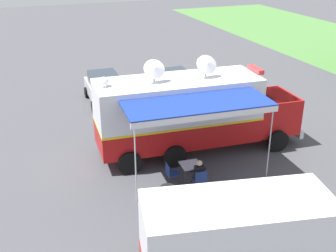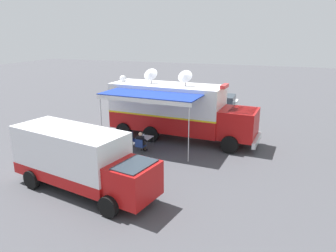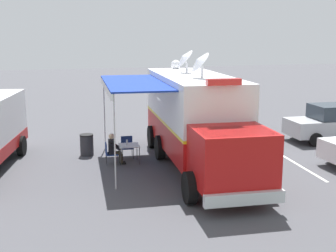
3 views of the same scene
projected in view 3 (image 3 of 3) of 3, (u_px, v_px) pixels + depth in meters
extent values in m
plane|color=#47474C|center=(192.00, 161.00, 18.15)|extent=(100.00, 100.00, 0.00)
cube|color=silver|center=(295.00, 163.00, 17.85)|extent=(0.42, 4.80, 0.01)
cube|color=#B71414|center=(193.00, 133.00, 17.91)|extent=(2.95, 7.34, 1.10)
cube|color=white|center=(193.00, 99.00, 17.63)|extent=(2.95, 7.34, 1.70)
cube|color=yellow|center=(193.00, 120.00, 17.80)|extent=(2.97, 7.36, 0.10)
cube|color=#B71414|center=(232.00, 157.00, 13.39)|extent=(2.43, 2.24, 1.70)
cube|color=#28333D|center=(235.00, 143.00, 13.10)|extent=(2.24, 1.60, 0.70)
cube|color=silver|center=(244.00, 199.00, 12.49)|extent=(2.38, 0.35, 0.36)
cylinder|color=black|center=(267.00, 182.00, 14.02)|extent=(0.36, 1.02, 1.00)
cylinder|color=black|center=(190.00, 188.00, 13.53)|extent=(0.36, 1.02, 1.00)
cylinder|color=black|center=(218.00, 144.00, 18.81)|extent=(0.36, 1.02, 1.00)
cylinder|color=black|center=(160.00, 147.00, 18.32)|extent=(0.36, 1.02, 1.00)
cylinder|color=black|center=(205.00, 134.00, 20.71)|extent=(0.36, 1.02, 1.00)
cylinder|color=black|center=(152.00, 137.00, 20.22)|extent=(0.36, 1.02, 1.00)
cube|color=white|center=(193.00, 76.00, 17.44)|extent=(2.95, 7.34, 0.10)
cube|color=red|center=(224.00, 82.00, 13.86)|extent=(1.12, 0.35, 0.20)
cylinder|color=silver|center=(187.00, 67.00, 18.42)|extent=(0.10, 0.10, 0.45)
cone|color=silver|center=(183.00, 57.00, 18.31)|extent=(0.77, 0.94, 0.81)
cylinder|color=silver|center=(202.00, 72.00, 16.18)|extent=(0.10, 0.10, 0.45)
cone|color=silver|center=(198.00, 61.00, 16.07)|extent=(0.77, 0.94, 0.81)
sphere|color=white|center=(176.00, 65.00, 20.47)|extent=(0.44, 0.44, 0.44)
cube|color=#193399|center=(134.00, 83.00, 17.03)|extent=(2.56, 5.89, 0.06)
cube|color=white|center=(106.00, 87.00, 16.85)|extent=(0.44, 5.75, 0.24)
cylinder|color=silver|center=(115.00, 142.00, 14.54)|extent=(0.05, 0.05, 3.25)
cylinder|color=silver|center=(104.00, 113.00, 19.78)|extent=(0.05, 0.05, 3.25)
cube|color=silver|center=(129.00, 145.00, 17.78)|extent=(0.85, 0.85, 0.03)
cylinder|color=#333338|center=(139.00, 156.00, 17.57)|extent=(0.03, 0.03, 0.70)
cylinder|color=#333338|center=(121.00, 157.00, 17.43)|extent=(0.03, 0.03, 0.70)
cylinder|color=#333338|center=(137.00, 151.00, 18.28)|extent=(0.03, 0.03, 0.70)
cylinder|color=#333338|center=(119.00, 152.00, 18.14)|extent=(0.03, 0.03, 0.70)
cylinder|color=silver|center=(127.00, 143.00, 17.76)|extent=(0.07, 0.07, 0.20)
cylinder|color=white|center=(127.00, 140.00, 17.73)|extent=(0.04, 0.04, 0.02)
cube|color=navy|center=(112.00, 154.00, 17.61)|extent=(0.51, 0.51, 0.04)
cube|color=navy|center=(106.00, 149.00, 17.52)|extent=(0.07, 0.48, 0.44)
cylinder|color=#333338|center=(117.00, 157.00, 17.91)|extent=(0.02, 0.02, 0.42)
cylinder|color=#333338|center=(118.00, 160.00, 17.49)|extent=(0.02, 0.02, 0.42)
cylinder|color=#333338|center=(106.00, 158.00, 17.83)|extent=(0.02, 0.02, 0.42)
cylinder|color=#333338|center=(107.00, 161.00, 17.40)|extent=(0.02, 0.02, 0.42)
cube|color=navy|center=(127.00, 148.00, 18.57)|extent=(0.51, 0.51, 0.04)
cube|color=navy|center=(127.00, 141.00, 18.73)|extent=(0.48, 0.07, 0.44)
cylinder|color=#333338|center=(133.00, 154.00, 18.44)|extent=(0.02, 0.02, 0.42)
cylinder|color=#333338|center=(123.00, 154.00, 18.36)|extent=(0.02, 0.02, 0.42)
cylinder|color=#333338|center=(132.00, 151.00, 18.86)|extent=(0.02, 0.02, 0.42)
cylinder|color=#333338|center=(122.00, 152.00, 18.78)|extent=(0.02, 0.02, 0.42)
cube|color=black|center=(112.00, 147.00, 17.55)|extent=(0.26, 0.37, 0.56)
sphere|color=beige|center=(111.00, 136.00, 17.47)|extent=(0.22, 0.22, 0.22)
cylinder|color=black|center=(114.00, 144.00, 17.79)|extent=(0.43, 0.12, 0.34)
cylinder|color=black|center=(115.00, 147.00, 17.35)|extent=(0.43, 0.12, 0.34)
cylinder|color=#383323|center=(116.00, 153.00, 17.74)|extent=(0.39, 0.15, 0.13)
cylinder|color=#383323|center=(121.00, 158.00, 17.82)|extent=(0.11, 0.11, 0.42)
cube|color=black|center=(122.00, 162.00, 17.87)|extent=(0.25, 0.11, 0.07)
cylinder|color=#383323|center=(117.00, 154.00, 17.55)|extent=(0.39, 0.15, 0.13)
cylinder|color=#383323|center=(121.00, 159.00, 17.63)|extent=(0.11, 0.11, 0.42)
cube|color=black|center=(123.00, 163.00, 17.68)|extent=(0.25, 0.11, 0.07)
cylinder|color=#2D2D33|center=(87.00, 145.00, 18.93)|extent=(0.56, 0.56, 0.85)
cylinder|color=black|center=(86.00, 135.00, 18.84)|extent=(0.57, 0.57, 0.06)
cylinder|color=black|center=(21.00, 146.00, 18.90)|extent=(0.42, 0.87, 0.84)
cylinder|color=black|center=(333.00, 155.00, 17.86)|extent=(0.65, 0.24, 0.64)
cube|color=#B2B5BA|center=(330.00, 126.00, 21.47)|extent=(4.26, 1.95, 0.76)
cube|color=#28333D|center=(334.00, 112.00, 21.35)|extent=(2.16, 1.67, 0.68)
cylinder|color=black|center=(316.00, 140.00, 20.40)|extent=(0.65, 0.24, 0.64)
cylinder|color=black|center=(296.00, 131.00, 22.12)|extent=(0.65, 0.24, 0.64)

